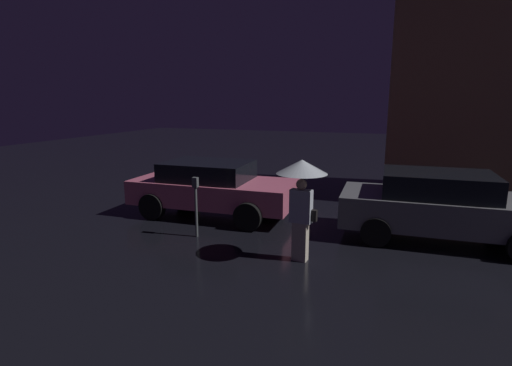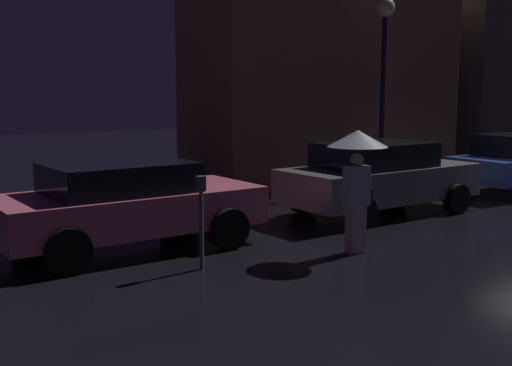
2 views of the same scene
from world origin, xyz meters
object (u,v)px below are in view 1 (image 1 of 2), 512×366
Objects in this scene: parked_car_grey at (442,205)px; pedestrian_with_umbrella at (302,183)px; parking_meter at (196,201)px; parked_car_pink at (212,187)px.

parked_car_grey is 2.25× the size of pedestrian_with_umbrella.
parking_meter is at bearing -5.55° from pedestrian_with_umbrella.
parking_meter is (-5.15, -1.68, 0.06)m from parked_car_grey.
pedestrian_with_umbrella is (-2.63, -2.20, 0.74)m from parked_car_grey.
parked_car_grey is at bearing -1.89° from parked_car_pink.
parking_meter is at bearing -163.88° from parked_car_grey.
parked_car_pink is 0.98× the size of parked_car_grey.
parked_car_grey is 3.23× the size of parking_meter.
pedestrian_with_umbrella reaches higher than parking_meter.
parked_car_grey is 5.42m from parking_meter.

